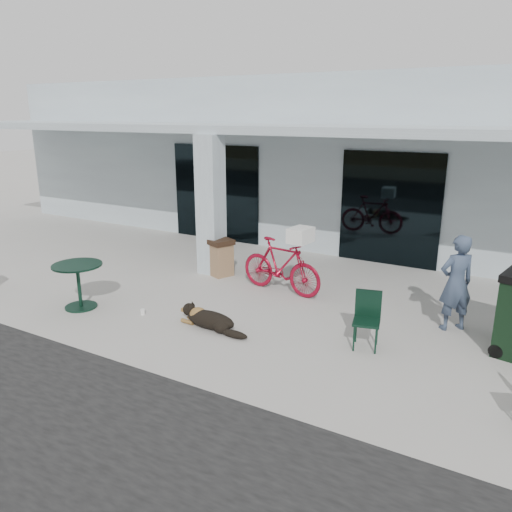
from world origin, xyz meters
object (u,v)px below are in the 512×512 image
Objects in this scene: cafe_chair_far_a at (367,321)px; person at (456,283)px; bicycle at (281,266)px; dog at (210,319)px; cafe_table_near at (79,286)px; trash_receptacle at (221,257)px.

person is at bearing 40.27° from cafe_chair_far_a.
bicycle is at bearing 131.85° from cafe_chair_far_a.
dog is at bearing -179.56° from cafe_chair_far_a.
cafe_chair_far_a is 0.54× the size of person.
dog is 2.61m from cafe_chair_far_a.
person is (6.27, 2.48, 0.40)m from cafe_table_near.
dog is 0.65× the size of person.
bicycle reaches higher than dog.
dog is 2.94m from trash_receptacle.
cafe_chair_far_a is (2.31, -1.61, -0.11)m from bicycle.
bicycle is at bearing 89.18° from dog.
person is 1.98× the size of trash_receptacle.
dog is at bearing -59.72° from trash_receptacle.
cafe_table_near is (-2.90, -2.65, -0.13)m from bicycle.
cafe_table_near is at bearing -166.54° from dog.
trash_receptacle is at bearing 124.76° from dog.
trash_receptacle is (1.22, 2.96, -0.01)m from cafe_table_near.
cafe_chair_far_a is at bearing -25.56° from trash_receptacle.
bicycle reaches higher than cafe_chair_far_a.
bicycle is 2.04× the size of cafe_table_near.
trash_receptacle is at bearing 67.65° from cafe_table_near.
cafe_table_near is at bearing -19.47° from person.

